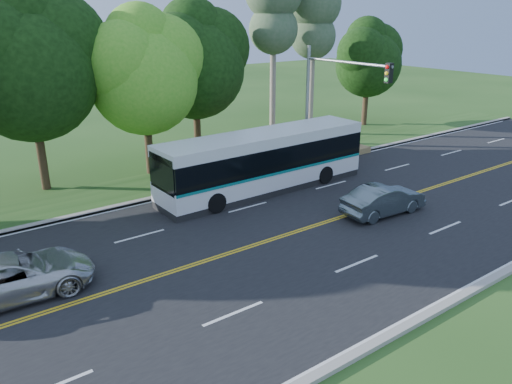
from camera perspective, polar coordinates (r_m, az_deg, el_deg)
ground at (r=21.55m, az=5.54°, el=-4.27°), size 120.00×120.00×0.00m
road at (r=21.54m, az=5.54°, el=-4.25°), size 60.00×14.00×0.02m
curb_north at (r=26.87m, az=-4.59°, el=0.92°), size 60.00×0.30×0.15m
curb_south at (r=17.49m, az=21.57°, el=-11.54°), size 60.00×0.30×0.15m
grass_verge at (r=28.40m, az=-6.56°, el=1.85°), size 60.00×4.00×0.10m
lane_markings at (r=21.48m, az=5.36°, el=-4.28°), size 57.60×13.82×0.00m
tree_row at (r=27.96m, az=-19.99°, el=14.54°), size 44.70×9.10×13.84m
bougainvillea_hedge at (r=31.58m, az=5.57°, el=5.01°), size 9.50×2.25×1.50m
traffic_signal at (r=28.36m, az=8.52°, el=11.35°), size 0.42×6.10×7.00m
transit_bus at (r=25.63m, az=0.93°, el=3.44°), size 11.66×2.70×3.04m
sedan at (r=23.51m, az=14.37°, el=-0.87°), size 4.24×1.74×1.37m
suv at (r=18.15m, az=-26.04°, el=-8.67°), size 5.22×2.61×1.42m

